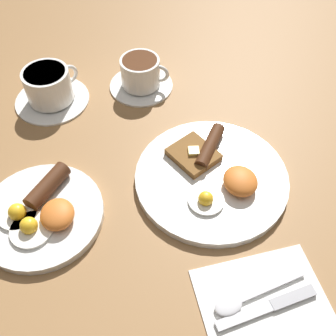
% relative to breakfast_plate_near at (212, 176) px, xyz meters
% --- Properties ---
extents(ground_plane, '(3.00, 3.00, 0.00)m').
position_rel_breakfast_plate_near_xyz_m(ground_plane, '(-0.00, 0.00, -0.01)').
color(ground_plane, olive).
extents(breakfast_plate_near, '(0.28, 0.28, 0.05)m').
position_rel_breakfast_plate_near_xyz_m(breakfast_plate_near, '(0.00, 0.00, 0.00)').
color(breakfast_plate_near, white).
rests_on(breakfast_plate_near, ground_plane).
extents(breakfast_plate_far, '(0.21, 0.21, 0.04)m').
position_rel_breakfast_plate_near_xyz_m(breakfast_plate_far, '(-0.02, 0.31, 0.00)').
color(breakfast_plate_far, white).
rests_on(breakfast_plate_far, ground_plane).
extents(teacup_near, '(0.14, 0.14, 0.07)m').
position_rel_breakfast_plate_near_xyz_m(teacup_near, '(0.29, 0.08, 0.02)').
color(teacup_near, white).
rests_on(teacup_near, ground_plane).
extents(teacup_far, '(0.16, 0.16, 0.08)m').
position_rel_breakfast_plate_near_xyz_m(teacup_far, '(0.28, 0.28, 0.02)').
color(teacup_far, white).
rests_on(teacup_far, ground_plane).
extents(napkin, '(0.15, 0.19, 0.01)m').
position_rel_breakfast_plate_near_xyz_m(napkin, '(-0.23, -0.01, -0.01)').
color(napkin, white).
rests_on(napkin, ground_plane).
extents(knife, '(0.04, 0.16, 0.01)m').
position_rel_breakfast_plate_near_xyz_m(knife, '(-0.25, -0.02, -0.00)').
color(knife, silver).
rests_on(knife, napkin).
extents(spoon, '(0.05, 0.15, 0.01)m').
position_rel_breakfast_plate_near_xyz_m(spoon, '(-0.23, 0.03, -0.00)').
color(spoon, silver).
rests_on(spoon, napkin).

